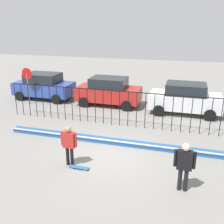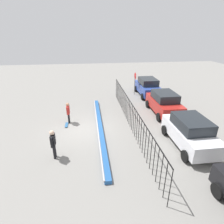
{
  "view_description": "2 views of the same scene",
  "coord_description": "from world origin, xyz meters",
  "px_view_note": "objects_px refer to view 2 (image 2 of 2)",
  "views": [
    {
      "loc": [
        2.88,
        -9.5,
        5.43
      ],
      "look_at": [
        -0.49,
        2.03,
        1.25
      ],
      "focal_mm": 41.75,
      "sensor_mm": 36.0,
      "label": 1
    },
    {
      "loc": [
        12.05,
        0.47,
        6.66
      ],
      "look_at": [
        -0.17,
        2.07,
        1.23
      ],
      "focal_mm": 29.61,
      "sensor_mm": 36.0,
      "label": 2
    }
  ],
  "objects_px": {
    "camera_operator": "(53,142)",
    "parked_car_red": "(164,103)",
    "stop_sign": "(135,81)",
    "skateboard": "(67,125)",
    "parked_car_white": "(190,132)",
    "parked_car_blue": "(148,87)",
    "skateboarder": "(68,111)"
  },
  "relations": [
    {
      "from": "camera_operator",
      "to": "parked_car_red",
      "type": "relative_size",
      "value": 0.41
    },
    {
      "from": "stop_sign",
      "to": "camera_operator",
      "type": "bearing_deg",
      "value": -34.32
    },
    {
      "from": "skateboard",
      "to": "camera_operator",
      "type": "height_order",
      "value": "camera_operator"
    },
    {
      "from": "parked_car_red",
      "to": "parked_car_white",
      "type": "relative_size",
      "value": 1.0
    },
    {
      "from": "skateboard",
      "to": "parked_car_red",
      "type": "height_order",
      "value": "parked_car_red"
    },
    {
      "from": "parked_car_blue",
      "to": "parked_car_white",
      "type": "xyz_separation_m",
      "value": [
        10.02,
        -0.47,
        0.0
      ]
    },
    {
      "from": "stop_sign",
      "to": "parked_car_blue",
      "type": "bearing_deg",
      "value": 74.92
    },
    {
      "from": "camera_operator",
      "to": "parked_car_white",
      "type": "height_order",
      "value": "parked_car_white"
    },
    {
      "from": "camera_operator",
      "to": "stop_sign",
      "type": "xyz_separation_m",
      "value": [
        -10.58,
        7.22,
        0.56
      ]
    },
    {
      "from": "camera_operator",
      "to": "parked_car_white",
      "type": "distance_m",
      "value": 8.14
    },
    {
      "from": "skateboarder",
      "to": "stop_sign",
      "type": "xyz_separation_m",
      "value": [
        -6.23,
        6.78,
        0.61
      ]
    },
    {
      "from": "camera_operator",
      "to": "stop_sign",
      "type": "relative_size",
      "value": 0.7
    },
    {
      "from": "skateboarder",
      "to": "parked_car_red",
      "type": "xyz_separation_m",
      "value": [
        -0.84,
        8.05,
        -0.04
      ]
    },
    {
      "from": "parked_car_red",
      "to": "skateboard",
      "type": "bearing_deg",
      "value": -79.07
    },
    {
      "from": "skateboard",
      "to": "camera_operator",
      "type": "distance_m",
      "value": 4.03
    },
    {
      "from": "parked_car_white",
      "to": "parked_car_blue",
      "type": "bearing_deg",
      "value": 178.55
    },
    {
      "from": "parked_car_white",
      "to": "stop_sign",
      "type": "distance_m",
      "value": 10.46
    },
    {
      "from": "parked_car_blue",
      "to": "skateboarder",
      "type": "bearing_deg",
      "value": -55.47
    },
    {
      "from": "skateboard",
      "to": "parked_car_red",
      "type": "relative_size",
      "value": 0.19
    },
    {
      "from": "parked_car_white",
      "to": "skateboard",
      "type": "bearing_deg",
      "value": -114.04
    },
    {
      "from": "parked_car_white",
      "to": "stop_sign",
      "type": "xyz_separation_m",
      "value": [
        -10.4,
        -0.92,
        0.64
      ]
    },
    {
      "from": "skateboard",
      "to": "stop_sign",
      "type": "xyz_separation_m",
      "value": [
        -6.68,
        6.95,
        1.56
      ]
    },
    {
      "from": "parked_car_blue",
      "to": "stop_sign",
      "type": "height_order",
      "value": "stop_sign"
    },
    {
      "from": "parked_car_blue",
      "to": "parked_car_white",
      "type": "height_order",
      "value": "same"
    },
    {
      "from": "skateboarder",
      "to": "skateboard",
      "type": "xyz_separation_m",
      "value": [
        0.46,
        -0.17,
        -0.95
      ]
    },
    {
      "from": "parked_car_blue",
      "to": "stop_sign",
      "type": "relative_size",
      "value": 1.72
    },
    {
      "from": "skateboarder",
      "to": "parked_car_blue",
      "type": "distance_m",
      "value": 10.05
    },
    {
      "from": "skateboarder",
      "to": "skateboard",
      "type": "distance_m",
      "value": 1.07
    },
    {
      "from": "parked_car_blue",
      "to": "parked_car_red",
      "type": "bearing_deg",
      "value": -2.41
    },
    {
      "from": "camera_operator",
      "to": "parked_car_blue",
      "type": "bearing_deg",
      "value": -33.15
    },
    {
      "from": "skateboard",
      "to": "camera_operator",
      "type": "xyz_separation_m",
      "value": [
        3.89,
        -0.27,
        1.0
      ]
    },
    {
      "from": "parked_car_blue",
      "to": "stop_sign",
      "type": "xyz_separation_m",
      "value": [
        -0.37,
        -1.39,
        0.64
      ]
    }
  ]
}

